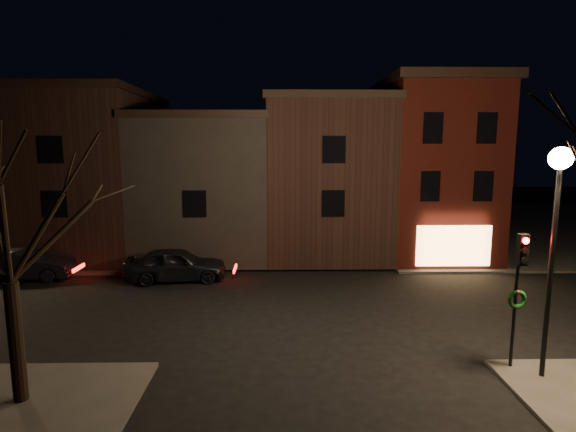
% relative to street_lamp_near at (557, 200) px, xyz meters
% --- Properties ---
extents(ground, '(120.00, 120.00, 0.00)m').
position_rel_street_lamp_near_xyz_m(ground, '(-6.20, 6.00, -5.18)').
color(ground, black).
rests_on(ground, ground).
extents(sidewalk_far_right, '(30.00, 30.00, 0.12)m').
position_rel_street_lamp_near_xyz_m(sidewalk_far_right, '(13.80, 26.00, -5.12)').
color(sidewalk_far_right, '#2D2B28').
rests_on(sidewalk_far_right, ground).
extents(sidewalk_far_left, '(30.00, 30.00, 0.12)m').
position_rel_street_lamp_near_xyz_m(sidewalk_far_left, '(-26.20, 26.00, -5.12)').
color(sidewalk_far_left, '#2D2B28').
rests_on(sidewalk_far_left, ground).
extents(corner_building, '(6.50, 8.50, 10.50)m').
position_rel_street_lamp_near_xyz_m(corner_building, '(1.80, 15.47, 0.22)').
color(corner_building, '#3D0F0A').
rests_on(corner_building, ground).
extents(row_building_a, '(7.30, 10.30, 9.40)m').
position_rel_street_lamp_near_xyz_m(row_building_a, '(-4.70, 16.50, -0.34)').
color(row_building_a, black).
rests_on(row_building_a, ground).
extents(row_building_b, '(7.80, 10.30, 8.40)m').
position_rel_street_lamp_near_xyz_m(row_building_b, '(-11.95, 16.50, -0.85)').
color(row_building_b, black).
rests_on(row_building_b, ground).
extents(row_building_c, '(7.30, 10.30, 9.90)m').
position_rel_street_lamp_near_xyz_m(row_building_c, '(-19.20, 16.50, -0.09)').
color(row_building_c, black).
rests_on(row_building_c, ground).
extents(street_lamp_near, '(0.60, 0.60, 6.48)m').
position_rel_street_lamp_near_xyz_m(street_lamp_near, '(0.00, 0.00, 0.00)').
color(street_lamp_near, black).
rests_on(street_lamp_near, sidewalk_near_right).
extents(traffic_signal, '(0.58, 0.38, 4.05)m').
position_rel_street_lamp_near_xyz_m(traffic_signal, '(-0.60, 0.49, -2.37)').
color(traffic_signal, black).
rests_on(traffic_signal, sidewalk_near_right).
extents(bare_tree_left, '(5.60, 5.60, 7.50)m').
position_rel_street_lamp_near_xyz_m(bare_tree_left, '(-14.20, -1.00, 0.25)').
color(bare_tree_left, black).
rests_on(bare_tree_left, sidewalk_near_left).
extents(parked_car_a, '(5.12, 2.51, 1.68)m').
position_rel_street_lamp_near_xyz_m(parked_car_a, '(-12.70, 10.03, -4.34)').
color(parked_car_a, black).
rests_on(parked_car_a, ground).
extents(parked_car_b, '(4.74, 2.04, 1.52)m').
position_rel_street_lamp_near_xyz_m(parked_car_b, '(-20.34, 10.30, -4.42)').
color(parked_car_b, black).
rests_on(parked_car_b, ground).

